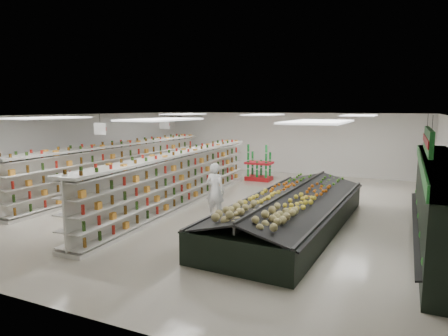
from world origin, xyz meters
The scene contains 15 objects.
floor centered at (0.00, 0.00, 0.00)m, with size 16.00×16.00×0.00m, color beige.
ceiling centered at (0.00, 0.00, 3.20)m, with size 14.00×16.00×0.02m, color white.
wall_back centered at (0.00, 8.00, 1.60)m, with size 14.00×0.02×3.20m, color white.
wall_front centered at (0.00, -8.00, 1.60)m, with size 14.00×0.02×3.20m, color white.
wall_left centered at (-7.00, 0.00, 1.60)m, with size 0.02×16.00×3.20m, color white.
produce_wall_case centered at (6.53, -1.50, 1.24)m, with size 0.93×8.00×2.20m.
aisle_sign_near centered at (-3.80, -2.00, 2.75)m, with size 0.52×0.06×0.75m.
aisle_sign_far centered at (-3.80, 2.00, 2.75)m, with size 0.52×0.06×0.75m.
hortifruti_banner centered at (6.25, -1.50, 2.65)m, with size 0.12×3.20×0.95m.
gondola_left centered at (-5.19, 0.79, 0.91)m, with size 1.04×11.44×1.98m.
gondola_center centered at (-1.50, -0.66, 0.88)m, with size 1.30×11.05×1.91m.
produce_island centered at (2.84, -1.66, 0.52)m, with size 3.16×7.79×1.14m.
soda_endcap centered at (-0.61, 5.25, 0.77)m, with size 1.25×0.85×1.59m.
shopper_main centered at (0.37, -1.60, 0.88)m, with size 0.64×0.42×1.77m, color white.
shopper_background centered at (-4.05, 4.06, 0.74)m, with size 0.72×0.45×1.48m, color #9B8B5F.
Camera 1 is at (5.74, -12.67, 3.46)m, focal length 32.00 mm.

